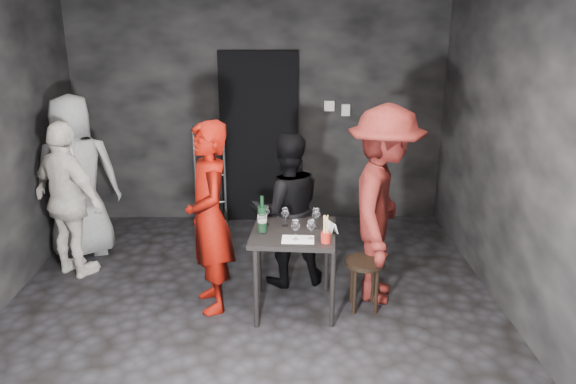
{
  "coord_description": "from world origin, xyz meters",
  "views": [
    {
      "loc": [
        0.26,
        -4.3,
        2.6
      ],
      "look_at": [
        0.32,
        0.25,
        1.09
      ],
      "focal_mm": 35.0,
      "sensor_mm": 36.0,
      "label": 1
    }
  ],
  "objects_px": {
    "hand_truck": "(211,206)",
    "stool": "(365,270)",
    "bystander_cream": "(68,197)",
    "bystander_grey": "(75,163)",
    "woman_black": "(287,210)",
    "wine_bottle": "(262,218)",
    "server_red": "(209,205)",
    "man_maroon": "(384,186)",
    "tasting_table": "(294,241)",
    "breadstick_cup": "(326,230)"
  },
  "relations": [
    {
      "from": "server_red",
      "to": "woman_black",
      "type": "xyz_separation_m",
      "value": [
        0.68,
        0.47,
        -0.22
      ]
    },
    {
      "from": "server_red",
      "to": "bystander_cream",
      "type": "xyz_separation_m",
      "value": [
        -1.46,
        0.66,
        -0.14
      ]
    },
    {
      "from": "bystander_cream",
      "to": "wine_bottle",
      "type": "bearing_deg",
      "value": -167.97
    },
    {
      "from": "wine_bottle",
      "to": "tasting_table",
      "type": "bearing_deg",
      "value": 3.3
    },
    {
      "from": "bystander_grey",
      "to": "breadstick_cup",
      "type": "distance_m",
      "value": 2.92
    },
    {
      "from": "server_red",
      "to": "bystander_grey",
      "type": "relative_size",
      "value": 0.94
    },
    {
      "from": "server_red",
      "to": "bystander_grey",
      "type": "bearing_deg",
      "value": -144.88
    },
    {
      "from": "tasting_table",
      "to": "wine_bottle",
      "type": "xyz_separation_m",
      "value": [
        -0.27,
        -0.02,
        0.22
      ]
    },
    {
      "from": "server_red",
      "to": "bystander_cream",
      "type": "distance_m",
      "value": 1.61
    },
    {
      "from": "bystander_cream",
      "to": "breadstick_cup",
      "type": "bearing_deg",
      "value": -168.82
    },
    {
      "from": "man_maroon",
      "to": "bystander_cream",
      "type": "relative_size",
      "value": 1.32
    },
    {
      "from": "stool",
      "to": "breadstick_cup",
      "type": "xyz_separation_m",
      "value": [
        -0.37,
        -0.24,
        0.49
      ]
    },
    {
      "from": "hand_truck",
      "to": "bystander_cream",
      "type": "relative_size",
      "value": 0.73
    },
    {
      "from": "man_maroon",
      "to": "wine_bottle",
      "type": "height_order",
      "value": "man_maroon"
    },
    {
      "from": "breadstick_cup",
      "to": "wine_bottle",
      "type": "bearing_deg",
      "value": 155.42
    },
    {
      "from": "woman_black",
      "to": "breadstick_cup",
      "type": "relative_size",
      "value": 5.94
    },
    {
      "from": "woman_black",
      "to": "bystander_grey",
      "type": "height_order",
      "value": "bystander_grey"
    },
    {
      "from": "wine_bottle",
      "to": "man_maroon",
      "type": "bearing_deg",
      "value": 11.65
    },
    {
      "from": "woman_black",
      "to": "breadstick_cup",
      "type": "height_order",
      "value": "woman_black"
    },
    {
      "from": "server_red",
      "to": "bystander_cream",
      "type": "height_order",
      "value": "server_red"
    },
    {
      "from": "hand_truck",
      "to": "breadstick_cup",
      "type": "xyz_separation_m",
      "value": [
        1.24,
        -2.37,
        0.64
      ]
    },
    {
      "from": "hand_truck",
      "to": "wine_bottle",
      "type": "xyz_separation_m",
      "value": [
        0.72,
        -2.13,
        0.65
      ]
    },
    {
      "from": "woman_black",
      "to": "stool",
      "type": "bearing_deg",
      "value": 130.99
    },
    {
      "from": "woman_black",
      "to": "tasting_table",
      "type": "bearing_deg",
      "value": 84.76
    },
    {
      "from": "hand_truck",
      "to": "stool",
      "type": "xyz_separation_m",
      "value": [
        1.62,
        -2.13,
        0.16
      ]
    },
    {
      "from": "bystander_cream",
      "to": "woman_black",
      "type": "bearing_deg",
      "value": -152.39
    },
    {
      "from": "bystander_cream",
      "to": "bystander_grey",
      "type": "distance_m",
      "value": 0.53
    },
    {
      "from": "tasting_table",
      "to": "man_maroon",
      "type": "bearing_deg",
      "value": 14.35
    },
    {
      "from": "man_maroon",
      "to": "hand_truck",
      "type": "bearing_deg",
      "value": 58.3
    },
    {
      "from": "stool",
      "to": "server_red",
      "type": "height_order",
      "value": "server_red"
    },
    {
      "from": "stool",
      "to": "server_red",
      "type": "bearing_deg",
      "value": 177.23
    },
    {
      "from": "man_maroon",
      "to": "breadstick_cup",
      "type": "bearing_deg",
      "value": 145.29
    },
    {
      "from": "stool",
      "to": "woman_black",
      "type": "height_order",
      "value": "woman_black"
    },
    {
      "from": "hand_truck",
      "to": "man_maroon",
      "type": "xyz_separation_m",
      "value": [
        1.79,
        -1.91,
        0.87
      ]
    },
    {
      "from": "woman_black",
      "to": "bystander_grey",
      "type": "distance_m",
      "value": 2.33
    },
    {
      "from": "woman_black",
      "to": "bystander_grey",
      "type": "relative_size",
      "value": 0.72
    },
    {
      "from": "hand_truck",
      "to": "bystander_cream",
      "type": "distance_m",
      "value": 1.94
    },
    {
      "from": "hand_truck",
      "to": "man_maroon",
      "type": "height_order",
      "value": "man_maroon"
    },
    {
      "from": "server_red",
      "to": "breadstick_cup",
      "type": "distance_m",
      "value": 1.04
    },
    {
      "from": "stool",
      "to": "server_red",
      "type": "distance_m",
      "value": 1.49
    },
    {
      "from": "woman_black",
      "to": "wine_bottle",
      "type": "bearing_deg",
      "value": 56.83
    },
    {
      "from": "breadstick_cup",
      "to": "hand_truck",
      "type": "bearing_deg",
      "value": 117.7
    },
    {
      "from": "tasting_table",
      "to": "breadstick_cup",
      "type": "xyz_separation_m",
      "value": [
        0.26,
        -0.26,
        0.21
      ]
    },
    {
      "from": "woman_black",
      "to": "server_red",
      "type": "bearing_deg",
      "value": 23.3
    },
    {
      "from": "tasting_table",
      "to": "bystander_cream",
      "type": "bearing_deg",
      "value": 162.01
    },
    {
      "from": "server_red",
      "to": "wine_bottle",
      "type": "distance_m",
      "value": 0.48
    },
    {
      "from": "tasting_table",
      "to": "woman_black",
      "type": "relative_size",
      "value": 0.5
    },
    {
      "from": "wine_bottle",
      "to": "server_red",
      "type": "bearing_deg",
      "value": 171.64
    },
    {
      "from": "tasting_table",
      "to": "breadstick_cup",
      "type": "relative_size",
      "value": 2.99
    },
    {
      "from": "hand_truck",
      "to": "server_red",
      "type": "distance_m",
      "value": 2.21
    }
  ]
}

